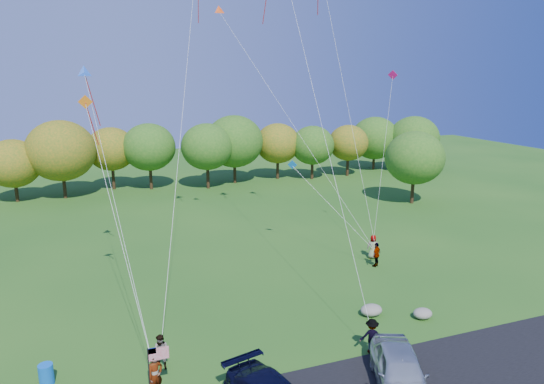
{
  "coord_description": "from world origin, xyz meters",
  "views": [
    {
      "loc": [
        -6.5,
        -18.53,
        12.76
      ],
      "look_at": [
        2.6,
        6.0,
        6.53
      ],
      "focal_mm": 32.0,
      "sensor_mm": 36.0,
      "label": 1
    }
  ],
  "objects": [
    {
      "name": "treeline",
      "position": [
        0.75,
        36.63,
        4.64
      ],
      "size": [
        75.48,
        27.61,
        8.3
      ],
      "color": "#392814",
      "rests_on": "ground"
    },
    {
      "name": "boulder_near",
      "position": [
        7.07,
        2.38,
        0.31
      ],
      "size": [
        1.24,
        0.97,
        0.62
      ],
      "primitive_type": "ellipsoid",
      "color": "slate",
      "rests_on": "ground"
    },
    {
      "name": "ground",
      "position": [
        0.0,
        0.0,
        0.0
      ],
      "size": [
        140.0,
        140.0,
        0.0
      ],
      "primitive_type": "plane",
      "color": "#205217",
      "rests_on": "ground"
    },
    {
      "name": "flyer_b",
      "position": [
        -4.41,
        1.32,
        0.81
      ],
      "size": [
        1.0,
        0.98,
        1.63
      ],
      "primitive_type": "imported",
      "rotation": [
        0.0,
        0.0,
        -0.71
      ],
      "color": "#4C4C59",
      "rests_on": "ground"
    },
    {
      "name": "flyer_d",
      "position": [
        11.15,
        8.39,
        0.86
      ],
      "size": [
        1.08,
        0.89,
        1.72
      ],
      "primitive_type": "imported",
      "rotation": [
        0.0,
        0.0,
        3.69
      ],
      "color": "#4C4C59",
      "rests_on": "ground"
    },
    {
      "name": "flyer_c",
      "position": [
        5.1,
        -0.8,
        0.85
      ],
      "size": [
        1.25,
        0.96,
        1.7
      ],
      "primitive_type": "imported",
      "rotation": [
        0.0,
        0.0,
        2.8
      ],
      "color": "#4C4C59",
      "rests_on": "ground"
    },
    {
      "name": "minivan_silver",
      "position": [
        4.63,
        -3.76,
        0.91
      ],
      "size": [
        3.8,
        5.39,
        1.7
      ],
      "primitive_type": "imported",
      "rotation": [
        0.0,
        0.0,
        -0.4
      ],
      "color": "#B4BBC0",
      "rests_on": "asphalt_lane"
    },
    {
      "name": "flyer_e",
      "position": [
        11.76,
        9.81,
        0.87
      ],
      "size": [
        1.01,
        0.88,
        1.74
      ],
      "primitive_type": "imported",
      "rotation": [
        0.0,
        0.0,
        2.67
      ],
      "color": "#4C4C59",
      "rests_on": "ground"
    },
    {
      "name": "flag_assembly",
      "position": [
        -4.9,
        -0.7,
        1.71
      ],
      "size": [
        0.85,
        0.55,
        2.3
      ],
      "color": "black",
      "rests_on": "ground"
    },
    {
      "name": "boulder_far",
      "position": [
        9.5,
        1.12,
        0.28
      ],
      "size": [
        1.06,
        0.89,
        0.55
      ],
      "primitive_type": "ellipsoid",
      "color": "gray",
      "rests_on": "ground"
    },
    {
      "name": "trash_barrel",
      "position": [
        -9.17,
        1.88,
        0.46
      ],
      "size": [
        0.61,
        0.61,
        0.91
      ],
      "primitive_type": "cylinder",
      "color": "blue",
      "rests_on": "ground"
    },
    {
      "name": "flyer_a",
      "position": [
        -4.89,
        -0.58,
        0.95
      ],
      "size": [
        0.83,
        0.76,
        1.91
      ],
      "primitive_type": "imported",
      "rotation": [
        0.0,
        0.0,
        0.57
      ],
      "color": "#4C4C59",
      "rests_on": "ground"
    }
  ]
}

